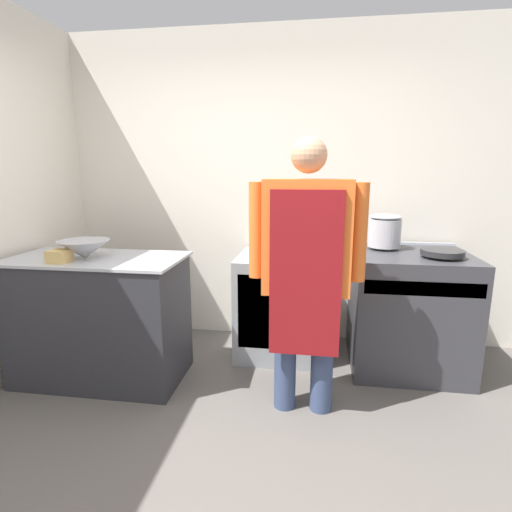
{
  "coord_description": "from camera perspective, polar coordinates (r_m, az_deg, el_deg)",
  "views": [
    {
      "loc": [
        0.49,
        -1.59,
        1.51
      ],
      "look_at": [
        0.09,
        1.07,
        0.94
      ],
      "focal_mm": 28.0,
      "sensor_mm": 36.0,
      "label": 1
    }
  ],
  "objects": [
    {
      "name": "wall_left",
      "position": [
        3.41,
        -32.37,
        7.46
      ],
      "size": [
        0.05,
        8.0,
        2.7
      ],
      "color": "silver",
      "rests_on": "ground_plane"
    },
    {
      "name": "fridge_unit",
      "position": [
        3.37,
        3.17,
        -6.91
      ],
      "size": [
        0.66,
        0.67,
        0.84
      ],
      "color": "#93999E",
      "rests_on": "ground_plane"
    },
    {
      "name": "ground_plane",
      "position": [
        2.25,
        -7.42,
        -30.35
      ],
      "size": [
        14.0,
        14.0,
        0.0
      ],
      "primitive_type": "plane",
      "color": "#5B5651"
    },
    {
      "name": "stock_pot",
      "position": [
        3.3,
        17.9,
        3.51
      ],
      "size": [
        0.25,
        0.25,
        0.26
      ],
      "color": "#B2B5BC",
      "rests_on": "stove"
    },
    {
      "name": "person_cook",
      "position": [
        2.42,
        7.17,
        -0.74
      ],
      "size": [
        0.7,
        0.24,
        1.71
      ],
      "color": "#38476B",
      "rests_on": "ground_plane"
    },
    {
      "name": "prep_counter",
      "position": [
        3.16,
        -21.29,
        -8.31
      ],
      "size": [
        1.23,
        0.63,
        0.92
      ],
      "color": "#2D2D33",
      "rests_on": "ground_plane"
    },
    {
      "name": "mixing_bowl",
      "position": [
        3.02,
        -23.3,
        0.88
      ],
      "size": [
        0.35,
        0.35,
        0.13
      ],
      "color": "#B2B5BC",
      "rests_on": "prep_counter"
    },
    {
      "name": "wall_back",
      "position": [
        3.6,
        0.62,
        9.44
      ],
      "size": [
        8.0,
        0.05,
        2.7
      ],
      "color": "silver",
      "rests_on": "ground_plane"
    },
    {
      "name": "stove",
      "position": [
        3.35,
        20.87,
        -7.23
      ],
      "size": [
        0.85,
        0.79,
        0.93
      ],
      "color": "#38383D",
      "rests_on": "ground_plane"
    },
    {
      "name": "plastic_tub",
      "position": [
        2.96,
        -26.27,
        -0.02
      ],
      "size": [
        0.13,
        0.13,
        0.08
      ],
      "color": "#D8B266",
      "rests_on": "prep_counter"
    },
    {
      "name": "saute_pan",
      "position": [
        3.14,
        25.09,
        0.47
      ],
      "size": [
        0.3,
        0.3,
        0.04
      ],
      "color": "#262628",
      "rests_on": "stove"
    }
  ]
}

